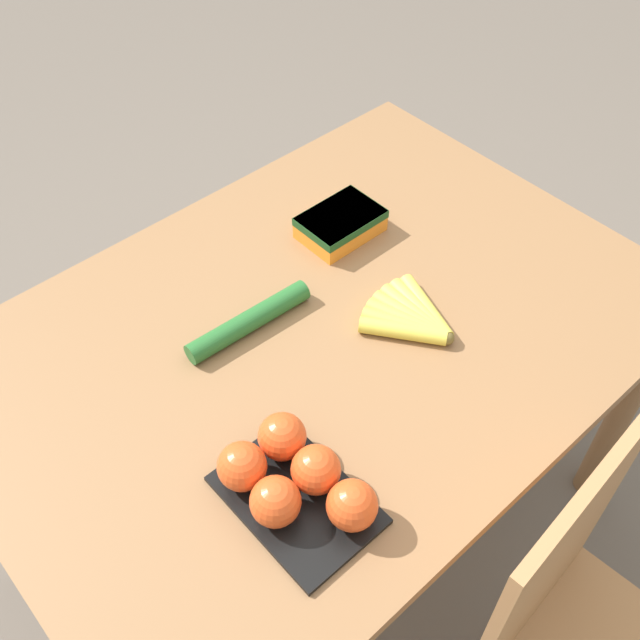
{
  "coord_description": "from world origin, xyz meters",
  "views": [
    {
      "loc": [
        0.64,
        0.71,
        1.87
      ],
      "look_at": [
        0.0,
        0.0,
        0.8
      ],
      "focal_mm": 42.0,
      "sensor_mm": 36.0,
      "label": 1
    }
  ],
  "objects_px": {
    "cucumber_near": "(249,321)",
    "banana_bunch": "(413,318)",
    "carrot_bag": "(341,222)",
    "tomato_pack": "(294,479)"
  },
  "relations": [
    {
      "from": "banana_bunch",
      "to": "cucumber_near",
      "type": "relative_size",
      "value": 0.67
    },
    {
      "from": "cucumber_near",
      "to": "banana_bunch",
      "type": "bearing_deg",
      "value": 140.1
    },
    {
      "from": "banana_bunch",
      "to": "carrot_bag",
      "type": "relative_size",
      "value": 1.06
    },
    {
      "from": "tomato_pack",
      "to": "carrot_bag",
      "type": "relative_size",
      "value": 1.51
    },
    {
      "from": "banana_bunch",
      "to": "carrot_bag",
      "type": "bearing_deg",
      "value": -104.88
    },
    {
      "from": "tomato_pack",
      "to": "carrot_bag",
      "type": "height_order",
      "value": "tomato_pack"
    },
    {
      "from": "carrot_bag",
      "to": "tomato_pack",
      "type": "bearing_deg",
      "value": 40.27
    },
    {
      "from": "tomato_pack",
      "to": "cucumber_near",
      "type": "relative_size",
      "value": 0.96
    },
    {
      "from": "carrot_bag",
      "to": "cucumber_near",
      "type": "bearing_deg",
      "value": 14.81
    },
    {
      "from": "tomato_pack",
      "to": "cucumber_near",
      "type": "distance_m",
      "value": 0.37
    }
  ]
}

